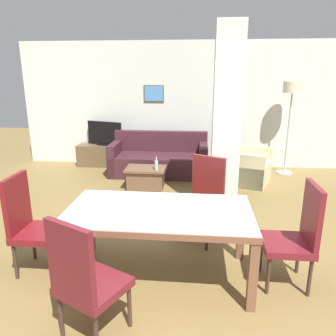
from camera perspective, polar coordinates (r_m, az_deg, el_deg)
The scene contains 16 objects.
ground_plane at distance 3.60m, azimuth -1.51°, elevation -18.15°, with size 18.00×18.00×0.00m, color olive.
back_wall at distance 7.35m, azimuth 2.56°, elevation 10.88°, with size 7.20×0.09×2.70m.
divider_pillar at distance 4.73m, azimuth 10.12°, elevation 7.69°, with size 0.39×0.38×2.70m.
dining_table at distance 3.30m, azimuth -1.59°, elevation -9.44°, with size 1.84×0.97×0.74m.
dining_chair_head_right at distance 3.44m, azimuth 21.54°, elevation -10.53°, with size 0.46×0.46×1.04m.
dining_chair_head_left at distance 3.72m, azimuth -22.90°, elevation -8.61°, with size 0.46×0.46×1.04m.
dining_chair_near_left at distance 2.66m, azimuth -14.32°, elevation -18.11°, with size 0.62×0.62×1.04m.
dining_chair_far_right at distance 4.12m, azimuth 6.25°, elevation -4.95°, with size 0.62×0.62×1.04m.
sofa at distance 6.81m, azimuth -1.52°, elevation 1.39°, with size 1.97×0.89×0.85m.
armchair at distance 6.48m, azimuth 12.96°, elevation 0.19°, with size 1.11×1.13×0.83m.
coffee_table at distance 5.96m, azimuth -3.88°, elevation -1.71°, with size 0.72×0.49×0.39m.
bottle at distance 5.77m, azimuth -2.04°, elevation 0.57°, with size 0.06×0.06×0.23m.
tv_stand at distance 7.55m, azimuth -10.77°, elevation 2.18°, with size 1.25×0.40×0.48m.
tv_screen at distance 7.44m, azimuth -10.97°, elevation 5.88°, with size 0.81×0.29×0.53m.
floor_lamp at distance 7.07m, azimuth 20.77°, elevation 11.68°, with size 0.38×0.38×1.88m.
standing_person at distance 5.66m, azimuth 9.88°, elevation 5.92°, with size 0.24×0.39×1.79m.
Camera 1 is at (0.37, -2.95, 2.03)m, focal length 35.00 mm.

